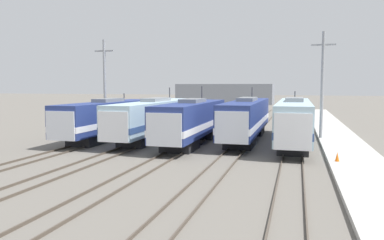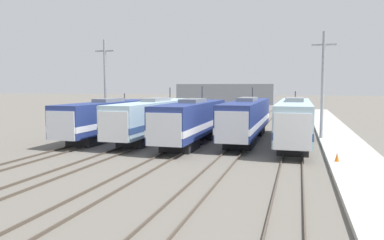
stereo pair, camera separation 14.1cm
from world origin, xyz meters
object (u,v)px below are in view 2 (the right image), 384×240
at_px(locomotive_center_right, 247,118).
at_px(locomotive_far_right, 294,121).
at_px(locomotive_center, 191,121).
at_px(locomotive_center_left, 155,118).
at_px(catenary_tower_right, 323,84).
at_px(traffic_cone, 337,157).
at_px(locomotive_far_left, 107,118).
at_px(catenary_tower_left, 105,85).

relative_size(locomotive_center_right, locomotive_far_right, 0.99).
bearing_deg(locomotive_center, locomotive_center_left, 152.33).
height_order(catenary_tower_right, traffic_cone, catenary_tower_right).
distance_m(locomotive_far_left, traffic_cone, 22.82).
bearing_deg(locomotive_center_left, locomotive_center_right, 9.27).
relative_size(locomotive_far_right, catenary_tower_right, 1.75).
bearing_deg(catenary_tower_left, locomotive_far_left, -60.34).
bearing_deg(locomotive_far_left, locomotive_far_right, 4.73).
bearing_deg(locomotive_center, catenary_tower_left, 154.63).
bearing_deg(locomotive_center_left, catenary_tower_left, 156.10).
relative_size(locomotive_far_left, traffic_cone, 25.68).
bearing_deg(locomotive_center_left, locomotive_center, -27.67).
relative_size(locomotive_center_left, locomotive_far_right, 1.02).
bearing_deg(locomotive_far_left, locomotive_center_left, 19.73).
height_order(locomotive_far_left, catenary_tower_right, catenary_tower_right).
distance_m(locomotive_center, locomotive_far_right, 9.58).
bearing_deg(traffic_cone, catenary_tower_right, 91.86).
distance_m(locomotive_far_left, locomotive_far_right, 18.66).
height_order(locomotive_center_left, traffic_cone, locomotive_center_left).
bearing_deg(catenary_tower_right, locomotive_far_right, -127.08).
distance_m(locomotive_center_left, locomotive_center_right, 9.42).
bearing_deg(locomotive_center_right, traffic_cone, -53.67).
bearing_deg(locomotive_center, traffic_cone, -27.67).
bearing_deg(traffic_cone, locomotive_far_left, 161.52).
height_order(locomotive_center, locomotive_far_right, locomotive_center).
height_order(locomotive_center_left, locomotive_center, locomotive_center).
height_order(locomotive_far_left, catenary_tower_left, catenary_tower_left).
bearing_deg(catenary_tower_left, locomotive_center_right, -6.12).
xyz_separation_m(locomotive_center_right, catenary_tower_right, (7.25, 1.80, 3.41)).
xyz_separation_m(locomotive_center_right, locomotive_far_right, (4.65, -1.65, 0.04)).
xyz_separation_m(locomotive_center_left, catenary_tower_right, (16.55, 3.32, 3.45)).
distance_m(locomotive_far_right, catenary_tower_left, 21.97).
height_order(locomotive_center_left, catenary_tower_left, catenary_tower_left).
bearing_deg(locomotive_center, locomotive_far_right, 13.95).
bearing_deg(traffic_cone, catenary_tower_left, 153.46).
bearing_deg(locomotive_far_left, catenary_tower_right, 13.23).
distance_m(locomotive_center_right, locomotive_far_right, 4.93).
xyz_separation_m(locomotive_center_left, locomotive_far_right, (13.95, -0.13, 0.07)).
height_order(locomotive_center, locomotive_center_right, locomotive_center).
relative_size(locomotive_far_right, catenary_tower_left, 1.75).
distance_m(locomotive_center, catenary_tower_right, 13.66).
distance_m(locomotive_center_left, locomotive_far_right, 13.95).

